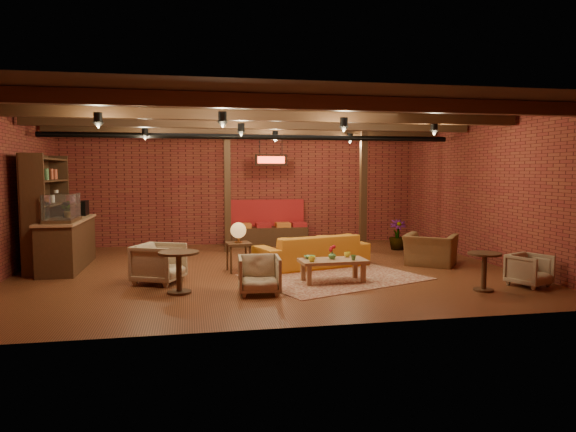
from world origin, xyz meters
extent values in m
plane|color=#3A1D0E|center=(0.00, 0.00, 0.00)|extent=(10.00, 10.00, 0.00)
cube|color=black|center=(0.00, 0.00, 3.20)|extent=(10.00, 8.00, 0.02)
cube|color=maroon|center=(0.00, 4.00, 1.60)|extent=(10.00, 0.02, 3.20)
cube|color=maroon|center=(0.00, -4.00, 1.60)|extent=(10.00, 0.02, 3.20)
cube|color=maroon|center=(-5.00, 0.00, 1.60)|extent=(0.02, 8.00, 3.20)
cube|color=maroon|center=(5.00, 0.00, 1.60)|extent=(0.02, 8.00, 3.20)
cylinder|color=black|center=(0.00, 1.60, 2.85)|extent=(9.60, 0.12, 0.12)
cube|color=#322010|center=(-0.60, 2.60, 1.60)|extent=(0.16, 0.16, 3.20)
cube|color=#322010|center=(2.80, 2.00, 1.60)|extent=(0.16, 0.16, 3.20)
imported|color=#337F33|center=(-4.00, 1.20, 1.22)|extent=(0.35, 0.39, 0.30)
cube|color=red|center=(0.60, 3.10, 2.35)|extent=(0.86, 0.06, 0.30)
cube|color=maroon|center=(1.19, -1.01, 0.01)|extent=(3.76, 3.34, 0.01)
imported|color=#B86919|center=(1.01, 0.12, 0.35)|extent=(2.58, 1.57, 0.70)
cube|color=#8B6040|center=(1.04, -1.41, 0.39)|extent=(1.25, 0.65, 0.06)
cube|color=#8B6040|center=(0.53, -1.65, 0.18)|extent=(0.08, 0.08, 0.37)
cube|color=#8B6040|center=(1.56, -1.62, 0.18)|extent=(0.08, 0.08, 0.37)
cube|color=#8B6040|center=(0.52, -1.21, 0.18)|extent=(0.08, 0.08, 0.37)
cube|color=#8B6040|center=(1.55, -1.18, 0.18)|extent=(0.08, 0.08, 0.37)
imported|color=yellow|center=(0.60, -1.57, 0.47)|extent=(0.13, 0.13, 0.10)
imported|color=#47813A|center=(1.39, -1.55, 0.47)|extent=(0.10, 0.10, 0.09)
imported|color=yellow|center=(1.38, -1.21, 0.47)|extent=(0.13, 0.13, 0.10)
imported|color=#47813A|center=(0.64, -1.23, 0.45)|extent=(0.22, 0.22, 0.05)
imported|color=#47813A|center=(1.04, -1.37, 0.48)|extent=(0.12, 0.12, 0.12)
sphere|color=#AE121E|center=(1.04, -1.37, 0.62)|extent=(0.10, 0.10, 0.10)
cube|color=#322010|center=(-0.58, -0.07, 0.57)|extent=(0.53, 0.53, 0.05)
cylinder|color=#322010|center=(-0.58, -0.07, 0.28)|extent=(0.04, 0.04, 0.55)
cylinder|color=#925F30|center=(-0.58, -0.07, 0.61)|extent=(0.16, 0.16, 0.02)
cylinder|color=#925F30|center=(-0.58, -0.07, 0.69)|extent=(0.05, 0.05, 0.23)
sphere|color=orange|center=(-0.58, -0.07, 0.85)|extent=(0.32, 0.32, 0.32)
cylinder|color=#322010|center=(-1.74, -1.76, 0.69)|extent=(0.68, 0.68, 0.04)
cylinder|color=#322010|center=(-1.74, -1.76, 0.35)|extent=(0.09, 0.09, 0.66)
cylinder|color=#322010|center=(-1.74, -1.76, 0.02)|extent=(0.41, 0.41, 0.04)
imported|color=#C4B698|center=(-2.11, -0.90, 0.40)|extent=(0.99, 1.02, 0.81)
imported|color=#C4B698|center=(-0.42, -2.05, 0.35)|extent=(0.73, 0.69, 0.71)
imported|color=brown|center=(3.60, -0.16, 0.46)|extent=(1.24, 1.18, 0.91)
cube|color=#322010|center=(3.72, 0.74, 0.46)|extent=(0.55, 0.55, 0.04)
cylinder|color=#322010|center=(3.72, 0.74, 0.22)|extent=(0.04, 0.04, 0.44)
imported|color=#322010|center=(3.72, 0.74, 0.49)|extent=(0.22, 0.25, 0.02)
cylinder|color=#322010|center=(3.39, -2.58, 0.64)|extent=(0.56, 0.56, 0.04)
cylinder|color=#322010|center=(3.39, -2.58, 0.33)|extent=(0.09, 0.09, 0.62)
cylinder|color=#322010|center=(3.39, -2.58, 0.02)|extent=(0.34, 0.34, 0.04)
imported|color=#C4B698|center=(4.40, -2.40, 0.32)|extent=(0.80, 0.78, 0.64)
imported|color=#4C7F4C|center=(3.78, 2.07, 1.18)|extent=(1.55, 1.55, 2.36)
camera|label=1|loc=(-1.54, -10.45, 2.05)|focal=32.00mm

